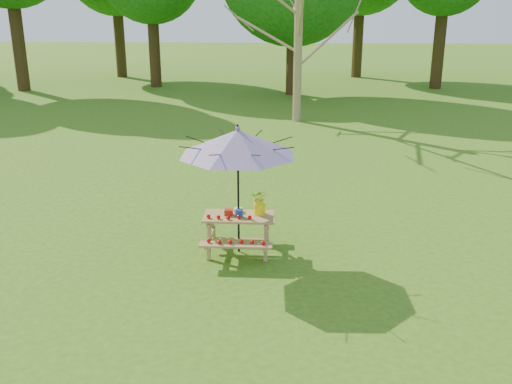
{
  "coord_description": "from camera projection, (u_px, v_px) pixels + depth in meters",
  "views": [
    {
      "loc": [
        3.12,
        -6.95,
        4.1
      ],
      "look_at": [
        2.57,
        2.15,
        1.1
      ],
      "focal_mm": 40.0,
      "sensor_mm": 36.0,
      "label": 1
    }
  ],
  "objects": [
    {
      "name": "ground",
      "position": [
        66.0,
        310.0,
        8.05
      ],
      "size": [
        120.0,
        120.0,
        0.0
      ],
      "primitive_type": "plane",
      "color": "#306413",
      "rests_on": "ground"
    },
    {
      "name": "produce_bins",
      "position": [
        235.0,
        212.0,
        9.76
      ],
      "size": [
        0.32,
        0.36,
        0.13
      ],
      "color": "#B6210E",
      "rests_on": "picnic_table"
    },
    {
      "name": "tomatoes_row",
      "position": [
        229.0,
        217.0,
        9.58
      ],
      "size": [
        0.77,
        0.13,
        0.07
      ],
      "primitive_type": null,
      "color": "red",
      "rests_on": "picnic_table"
    },
    {
      "name": "flower_bucket",
      "position": [
        260.0,
        201.0,
        9.75
      ],
      "size": [
        0.28,
        0.25,
        0.44
      ],
      "color": "yellow",
      "rests_on": "picnic_table"
    },
    {
      "name": "picnic_table",
      "position": [
        239.0,
        234.0,
        9.86
      ],
      "size": [
        1.2,
        1.32,
        0.67
      ],
      "color": "#9A6E45",
      "rests_on": "ground"
    },
    {
      "name": "patio_umbrella",
      "position": [
        238.0,
        143.0,
        9.35
      ],
      "size": [
        2.64,
        2.64,
        2.25
      ],
      "color": "black",
      "rests_on": "ground"
    }
  ]
}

